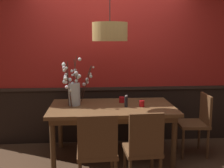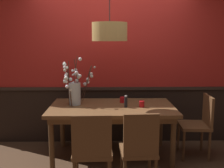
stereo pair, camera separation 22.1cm
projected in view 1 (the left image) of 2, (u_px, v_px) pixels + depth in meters
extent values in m
plane|color=#4C3321|center=(112.00, 157.00, 3.90)|extent=(24.00, 24.00, 0.00)
cube|color=black|center=(109.00, 115.00, 4.48)|extent=(4.18, 0.12, 0.89)
cube|color=#31241E|center=(109.00, 88.00, 4.39)|extent=(4.18, 0.14, 0.05)
cube|color=#B2231E|center=(109.00, 37.00, 4.26)|extent=(4.18, 0.12, 1.72)
cube|color=brown|center=(112.00, 108.00, 3.78)|extent=(1.76, 0.99, 0.05)
cube|color=brown|center=(112.00, 112.00, 3.79)|extent=(1.65, 0.88, 0.08)
cylinder|color=brown|center=(53.00, 146.00, 3.38)|extent=(0.07, 0.07, 0.72)
cylinder|color=brown|center=(174.00, 142.00, 3.50)|extent=(0.07, 0.07, 0.72)
cylinder|color=brown|center=(60.00, 126.00, 4.18)|extent=(0.07, 0.07, 0.72)
cylinder|color=brown|center=(159.00, 123.00, 4.30)|extent=(0.07, 0.07, 0.72)
cube|color=brown|center=(91.00, 113.00, 4.60)|extent=(0.44, 0.46, 0.04)
cube|color=brown|center=(90.00, 95.00, 4.74)|extent=(0.39, 0.06, 0.50)
cylinder|color=brown|center=(102.00, 129.00, 4.48)|extent=(0.04, 0.04, 0.43)
cylinder|color=brown|center=(81.00, 130.00, 4.43)|extent=(0.04, 0.04, 0.43)
cylinder|color=brown|center=(100.00, 122.00, 4.84)|extent=(0.04, 0.04, 0.43)
cylinder|color=brown|center=(81.00, 123.00, 4.79)|extent=(0.04, 0.04, 0.43)
cube|color=brown|center=(97.00, 152.00, 2.97)|extent=(0.46, 0.43, 0.04)
cube|color=brown|center=(98.00, 137.00, 2.75)|extent=(0.42, 0.05, 0.46)
cylinder|color=brown|center=(80.00, 166.00, 3.16)|extent=(0.04, 0.04, 0.43)
cylinder|color=brown|center=(112.00, 164.00, 3.21)|extent=(0.04, 0.04, 0.43)
cube|color=brown|center=(121.00, 112.00, 4.64)|extent=(0.43, 0.46, 0.04)
cube|color=brown|center=(121.00, 97.00, 4.79)|extent=(0.39, 0.06, 0.42)
cylinder|color=brown|center=(132.00, 128.00, 4.49)|extent=(0.04, 0.04, 0.43)
cylinder|color=brown|center=(111.00, 129.00, 4.49)|extent=(0.04, 0.04, 0.43)
cylinder|color=brown|center=(130.00, 122.00, 4.86)|extent=(0.04, 0.04, 0.43)
cylinder|color=brown|center=(111.00, 122.00, 4.86)|extent=(0.04, 0.04, 0.43)
cube|color=brown|center=(142.00, 150.00, 3.06)|extent=(0.42, 0.42, 0.04)
cube|color=brown|center=(146.00, 135.00, 2.84)|extent=(0.38, 0.06, 0.47)
cylinder|color=brown|center=(125.00, 163.00, 3.24)|extent=(0.04, 0.04, 0.42)
cylinder|color=brown|center=(152.00, 162.00, 3.28)|extent=(0.04, 0.04, 0.42)
cube|color=brown|center=(192.00, 124.00, 3.94)|extent=(0.44, 0.45, 0.04)
cube|color=brown|center=(206.00, 109.00, 3.90)|extent=(0.06, 0.41, 0.43)
cylinder|color=brown|center=(183.00, 144.00, 3.79)|extent=(0.04, 0.04, 0.44)
cylinder|color=brown|center=(176.00, 135.00, 4.15)|extent=(0.04, 0.04, 0.44)
cylinder|color=brown|center=(208.00, 144.00, 3.80)|extent=(0.04, 0.04, 0.44)
cylinder|color=brown|center=(199.00, 135.00, 4.16)|extent=(0.04, 0.04, 0.44)
cylinder|color=silver|center=(74.00, 94.00, 3.80)|extent=(0.17, 0.17, 0.32)
cylinder|color=silver|center=(74.00, 102.00, 3.82)|extent=(0.15, 0.15, 0.07)
cylinder|color=#472D23|center=(69.00, 87.00, 3.75)|extent=(0.09, 0.17, 0.54)
sphere|color=white|center=(65.00, 79.00, 3.71)|extent=(0.04, 0.04, 0.04)
sphere|color=white|center=(66.00, 82.00, 3.71)|extent=(0.05, 0.05, 0.05)
sphere|color=white|center=(64.00, 68.00, 3.68)|extent=(0.04, 0.04, 0.04)
sphere|color=white|center=(64.00, 82.00, 3.71)|extent=(0.06, 0.06, 0.06)
sphere|color=white|center=(65.00, 76.00, 3.71)|extent=(0.04, 0.04, 0.04)
sphere|color=white|center=(69.00, 85.00, 3.73)|extent=(0.04, 0.04, 0.04)
cylinder|color=#472D23|center=(68.00, 84.00, 3.77)|extent=(0.02, 0.12, 0.62)
sphere|color=white|center=(64.00, 71.00, 3.70)|extent=(0.04, 0.04, 0.04)
sphere|color=white|center=(66.00, 74.00, 3.71)|extent=(0.04, 0.04, 0.04)
sphere|color=white|center=(70.00, 80.00, 3.77)|extent=(0.06, 0.06, 0.06)
sphere|color=white|center=(64.00, 63.00, 3.73)|extent=(0.03, 0.03, 0.03)
sphere|color=white|center=(66.00, 68.00, 3.71)|extent=(0.04, 0.04, 0.04)
sphere|color=white|center=(64.00, 65.00, 3.72)|extent=(0.05, 0.05, 0.05)
cylinder|color=#472D23|center=(74.00, 80.00, 3.79)|extent=(0.11, 0.02, 0.70)
sphere|color=white|center=(75.00, 70.00, 3.78)|extent=(0.05, 0.05, 0.05)
sphere|color=white|center=(72.00, 75.00, 3.77)|extent=(0.03, 0.03, 0.03)
sphere|color=white|center=(72.00, 71.00, 3.80)|extent=(0.04, 0.04, 0.04)
sphere|color=white|center=(72.00, 83.00, 3.76)|extent=(0.03, 0.03, 0.03)
sphere|color=white|center=(74.00, 74.00, 3.81)|extent=(0.05, 0.05, 0.05)
cylinder|color=#472D23|center=(76.00, 89.00, 3.85)|extent=(0.09, 0.02, 0.43)
sphere|color=white|center=(76.00, 81.00, 3.82)|extent=(0.04, 0.04, 0.04)
sphere|color=white|center=(76.00, 84.00, 3.89)|extent=(0.03, 0.03, 0.03)
sphere|color=white|center=(76.00, 76.00, 3.86)|extent=(0.04, 0.04, 0.04)
sphere|color=white|center=(77.00, 77.00, 3.88)|extent=(0.05, 0.05, 0.05)
cylinder|color=#472D23|center=(85.00, 84.00, 3.92)|extent=(0.20, 0.28, 0.55)
sphere|color=white|center=(90.00, 74.00, 3.92)|extent=(0.04, 0.04, 0.04)
sphere|color=white|center=(84.00, 84.00, 3.91)|extent=(0.05, 0.05, 0.05)
sphere|color=white|center=(93.00, 67.00, 3.97)|extent=(0.03, 0.03, 0.03)
cylinder|color=#472D23|center=(86.00, 84.00, 3.85)|extent=(0.17, 0.29, 0.58)
sphere|color=white|center=(87.00, 82.00, 3.87)|extent=(0.04, 0.04, 0.04)
sphere|color=white|center=(91.00, 76.00, 3.89)|extent=(0.05, 0.05, 0.05)
sphere|color=white|center=(87.00, 79.00, 3.85)|extent=(0.05, 0.05, 0.05)
cylinder|color=#472D23|center=(77.00, 82.00, 3.77)|extent=(0.08, 0.08, 0.66)
sphere|color=white|center=(77.00, 75.00, 3.75)|extent=(0.05, 0.05, 0.05)
sphere|color=white|center=(76.00, 81.00, 3.76)|extent=(0.05, 0.05, 0.05)
sphere|color=white|center=(78.00, 78.00, 3.75)|extent=(0.04, 0.04, 0.04)
sphere|color=white|center=(76.00, 73.00, 3.70)|extent=(0.05, 0.05, 0.05)
sphere|color=white|center=(80.00, 59.00, 3.70)|extent=(0.05, 0.05, 0.05)
sphere|color=white|center=(79.00, 76.00, 3.73)|extent=(0.05, 0.05, 0.05)
cylinder|color=#472D23|center=(70.00, 90.00, 3.72)|extent=(0.08, 0.21, 0.46)
sphere|color=white|center=(71.00, 91.00, 3.72)|extent=(0.05, 0.05, 0.05)
sphere|color=white|center=(66.00, 79.00, 3.69)|extent=(0.06, 0.06, 0.06)
sphere|color=white|center=(67.00, 87.00, 3.68)|extent=(0.05, 0.05, 0.05)
cylinder|color=red|center=(122.00, 100.00, 3.97)|extent=(0.08, 0.08, 0.09)
torus|color=red|center=(122.00, 97.00, 3.96)|extent=(0.08, 0.08, 0.01)
cylinder|color=silver|center=(122.00, 101.00, 3.97)|extent=(0.06, 0.06, 0.04)
cylinder|color=red|center=(142.00, 104.00, 3.72)|extent=(0.07, 0.07, 0.09)
torus|color=red|center=(142.00, 101.00, 3.72)|extent=(0.08, 0.08, 0.01)
cylinder|color=silver|center=(142.00, 104.00, 3.73)|extent=(0.05, 0.05, 0.04)
cylinder|color=black|center=(126.00, 102.00, 3.70)|extent=(0.05, 0.05, 0.15)
cylinder|color=beige|center=(126.00, 96.00, 3.68)|extent=(0.03, 0.03, 0.02)
cylinder|color=tan|center=(110.00, 32.00, 3.54)|extent=(0.47, 0.47, 0.25)
sphere|color=#F9EAB7|center=(110.00, 35.00, 3.55)|extent=(0.14, 0.14, 0.14)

